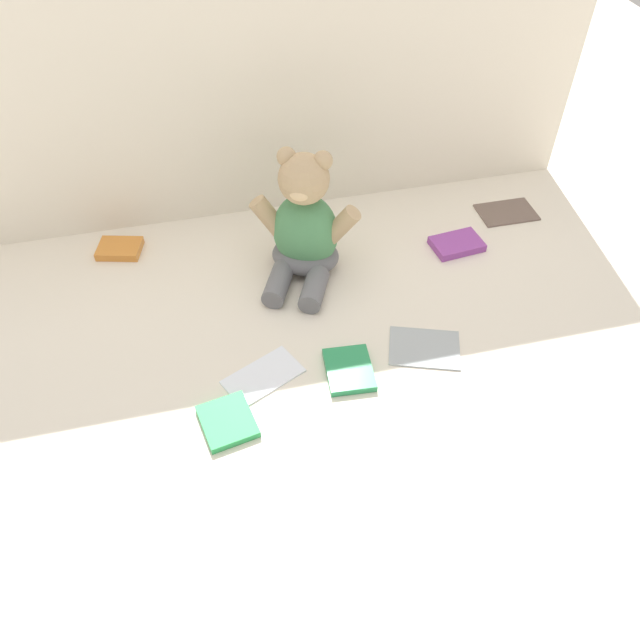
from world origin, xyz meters
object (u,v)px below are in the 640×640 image
Objects in this scene: book_case_0 at (507,212)px; book_case_3 at (228,421)px; book_case_2 at (349,370)px; book_case_6 at (425,347)px; book_case_1 at (457,244)px; book_case_4 at (263,376)px; book_case_5 at (120,249)px; teddy_bear at (304,230)px.

book_case_0 is 0.84m from book_case_3.
book_case_6 is at bearing -167.09° from book_case_2.
book_case_1 reaches higher than book_case_2.
book_case_6 is (0.30, -0.00, -0.00)m from book_case_4.
book_case_5 reaches higher than book_case_0.
book_case_2 is 1.13× the size of book_case_5.
book_case_0 is (0.50, 0.08, -0.10)m from teddy_bear.
book_case_1 is 1.05× the size of book_case_2.
book_case_1 and book_case_5 have the same top height.
book_case_2 is 0.74× the size of book_case_4.
book_case_1 is 0.78× the size of book_case_4.
book_case_1 is 0.32m from book_case_6.
book_case_1 is at bearing -60.18° from book_case_0.
book_case_5 is at bearing -174.93° from book_case_4.
book_case_1 is 1.18× the size of book_case_5.
teddy_bear reaches higher than book_case_0.
book_case_0 is 0.88m from book_case_5.
book_case_5 is at bearing -176.26° from teddy_bear.
book_case_6 is at bearing -34.12° from teddy_bear.
teddy_bear is at bearing 48.79° from book_case_3.
book_case_3 reaches higher than book_case_6.
book_case_0 is 0.62m from book_case_2.
book_case_4 is (-0.64, -0.35, -0.00)m from book_case_0.
book_case_1 is 0.54m from book_case_4.
book_case_0 is at bearing 156.58° from book_case_6.
teddy_bear reaches higher than book_case_1.
book_case_3 is 0.73× the size of book_case_6.
book_case_2 is at bearing -51.40° from book_case_0.
teddy_bear is 0.43m from book_case_3.
book_case_1 is 1.12× the size of book_case_3.
book_case_1 is 0.65m from book_case_3.
book_case_3 is at bearing -66.16° from book_case_4.
book_case_3 is 1.05× the size of book_case_5.
teddy_bear is at bearing 83.95° from book_case_5.
book_case_2 is at bearing -62.05° from book_case_6.
teddy_bear is at bearing -80.19° from book_case_0.
book_case_1 is at bearing 166.86° from book_case_6.
book_case_1 is 0.82× the size of book_case_6.
book_case_2 is 0.79× the size of book_case_6.
book_case_5 is at bearing -108.46° from book_case_1.
book_case_6 is at bearing -39.02° from book_case_1.
book_case_3 is at bearing -63.88° from book_case_1.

